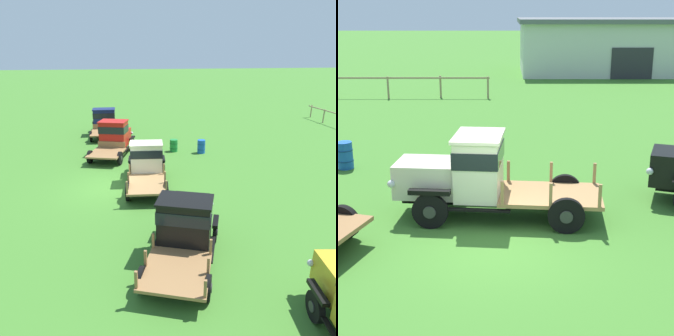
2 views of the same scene
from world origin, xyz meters
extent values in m
plane|color=#3D7528|center=(0.00, 0.00, 0.00)|extent=(240.00, 240.00, 0.00)
cube|color=silver|center=(13.54, 33.70, 2.06)|extent=(23.96, 8.69, 4.12)
cube|color=#565B60|center=(13.54, 33.70, 4.30)|extent=(24.56, 9.49, 0.36)
cube|color=#2D2D33|center=(9.95, 29.32, 1.20)|extent=(3.20, 0.08, 2.40)
cylinder|color=#997F60|center=(-0.87, 20.35, 0.67)|extent=(0.12, 0.12, 1.34)
cylinder|color=#997F60|center=(-3.79, 20.73, 0.67)|extent=(0.12, 0.12, 1.34)
cylinder|color=#997F60|center=(-6.94, 20.34, 0.67)|extent=(0.12, 0.12, 1.34)
cube|color=#997F60|center=(-8.58, 20.60, 1.22)|extent=(15.64, 0.08, 0.10)
cylinder|color=black|center=(-3.65, 0.41, 0.42)|extent=(0.85, 0.39, 0.83)
cylinder|color=#2D2D2D|center=(-3.62, 0.50, 0.42)|extent=(0.29, 0.11, 0.29)
cylinder|color=black|center=(-1.66, 0.99, 0.45)|extent=(0.92, 0.23, 0.91)
cylinder|color=#2D2D2D|center=(-1.67, 0.90, 0.45)|extent=(0.32, 0.06, 0.32)
cylinder|color=black|center=(-1.49, 2.83, 0.45)|extent=(0.92, 0.23, 0.91)
cylinder|color=#2D2D2D|center=(-1.49, 2.92, 0.45)|extent=(0.32, 0.06, 0.32)
cylinder|color=black|center=(1.70, 0.69, 0.45)|extent=(0.92, 0.23, 0.91)
cylinder|color=#2D2D2D|center=(1.69, 0.60, 0.45)|extent=(0.32, 0.06, 0.32)
cylinder|color=black|center=(1.86, 2.53, 0.45)|extent=(0.92, 0.23, 0.91)
cylinder|color=#2D2D2D|center=(1.87, 2.62, 0.45)|extent=(0.32, 0.06, 0.32)
cube|color=black|center=(0.04, 1.77, 0.54)|extent=(4.98, 1.45, 0.12)
cube|color=beige|center=(-1.82, 1.93, 1.04)|extent=(1.72, 1.43, 0.88)
cube|color=silver|center=(-2.59, 2.00, 0.99)|extent=(0.15, 1.02, 0.66)
sphere|color=silver|center=(-2.66, 1.31, 1.06)|extent=(0.20, 0.20, 0.20)
sphere|color=silver|center=(-2.54, 2.69, 1.06)|extent=(0.20, 0.20, 0.20)
cube|color=black|center=(-1.66, 0.99, 0.96)|extent=(1.06, 0.29, 0.12)
cube|color=black|center=(-1.49, 2.83, 0.96)|extent=(1.06, 0.29, 0.12)
cube|color=beige|center=(-0.46, 1.81, 1.37)|extent=(1.25, 1.72, 1.54)
cube|color=black|center=(-0.46, 1.81, 1.72)|extent=(1.30, 1.76, 0.43)
cube|color=beige|center=(-0.46, 1.81, 2.18)|extent=(1.37, 1.81, 0.08)
cube|color=black|center=(-0.43, 0.90, 0.52)|extent=(1.56, 0.28, 0.05)
cube|color=black|center=(-0.27, 2.71, 0.52)|extent=(1.56, 0.28, 0.05)
cube|color=#9E7547|center=(1.39, 1.65, 0.65)|extent=(2.77, 2.08, 0.10)
cube|color=#9E7547|center=(0.14, 0.87, 0.98)|extent=(0.09, 0.09, 0.58)
cube|color=#9E7547|center=(0.30, 2.63, 0.98)|extent=(0.09, 0.09, 0.58)
cube|color=#9E7547|center=(1.31, 0.77, 0.98)|extent=(0.09, 0.09, 0.58)
cube|color=#9E7547|center=(1.47, 2.52, 0.98)|extent=(0.09, 0.09, 0.58)
cube|color=#9E7547|center=(2.49, 0.66, 0.98)|extent=(0.09, 0.09, 0.58)
cube|color=#9E7547|center=(2.64, 2.42, 0.98)|extent=(0.09, 0.09, 0.58)
cube|color=silver|center=(4.44, 3.22, 0.94)|extent=(0.42, 1.04, 0.69)
sphere|color=silver|center=(4.18, 2.53, 1.01)|extent=(0.20, 0.20, 0.20)
sphere|color=silver|center=(4.68, 3.92, 1.01)|extent=(0.20, 0.20, 0.20)
cylinder|color=#1951B2|center=(-5.29, 6.04, 0.47)|extent=(0.53, 0.53, 0.93)
cylinder|color=navy|center=(-5.29, 6.04, 0.65)|extent=(0.56, 0.56, 0.03)
cylinder|color=navy|center=(-5.29, 6.04, 0.28)|extent=(0.56, 0.56, 0.03)
camera|label=1|loc=(16.03, 0.46, 6.71)|focal=35.00mm
camera|label=2|loc=(0.23, -10.90, 5.28)|focal=55.00mm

